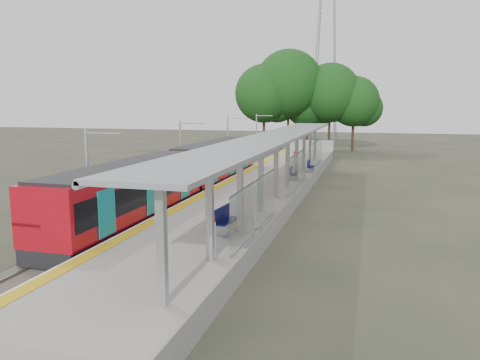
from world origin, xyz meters
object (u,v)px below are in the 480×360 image
(bench_mid, at_px, (293,173))
(info_pillar_near, at_px, (211,239))
(bench_far, at_px, (310,166))
(info_pillar_far, at_px, (296,165))
(litter_bin, at_px, (291,174))
(train, at_px, (182,174))
(bench_near, at_px, (225,219))

(bench_mid, height_order, info_pillar_near, info_pillar_near)
(bench_mid, xyz_separation_m, bench_far, (0.74, 4.36, 0.02))
(info_pillar_far, distance_m, litter_bin, 2.20)
(train, xyz_separation_m, info_pillar_near, (6.42, -12.58, -0.37))
(bench_far, xyz_separation_m, litter_bin, (-0.87, -4.17, -0.12))
(litter_bin, bearing_deg, bench_mid, -55.55)
(train, relative_size, bench_mid, 19.40)
(bench_far, bearing_deg, info_pillar_near, -91.20)
(bench_near, distance_m, litter_bin, 15.46)
(bench_near, height_order, bench_far, bench_near)
(bench_mid, distance_m, bench_far, 4.43)
(train, distance_m, info_pillar_near, 14.13)
(bench_far, height_order, info_pillar_near, info_pillar_near)
(info_pillar_near, bearing_deg, litter_bin, 67.90)
(train, xyz_separation_m, info_pillar_far, (6.22, 8.50, -0.23))
(train, distance_m, litter_bin, 8.93)
(train, height_order, info_pillar_far, train)
(bench_far, relative_size, info_pillar_near, 0.92)
(bench_far, relative_size, litter_bin, 1.80)
(bench_near, height_order, info_pillar_near, info_pillar_near)
(bench_near, relative_size, bench_mid, 1.20)
(bench_mid, xyz_separation_m, info_pillar_far, (-0.15, 2.35, 0.32))
(info_pillar_far, xyz_separation_m, litter_bin, (0.02, -2.16, -0.42))
(bench_near, distance_m, info_pillar_far, 17.62)
(bench_far, xyz_separation_m, info_pillar_far, (-0.89, -2.01, 0.30))
(bench_far, height_order, info_pillar_far, info_pillar_far)
(info_pillar_far, bearing_deg, info_pillar_near, -67.83)
(info_pillar_near, distance_m, info_pillar_far, 21.08)
(bench_near, relative_size, info_pillar_far, 0.90)
(bench_near, bearing_deg, bench_mid, 93.44)
(info_pillar_far, bearing_deg, bench_mid, -64.66)
(bench_far, distance_m, info_pillar_far, 2.22)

